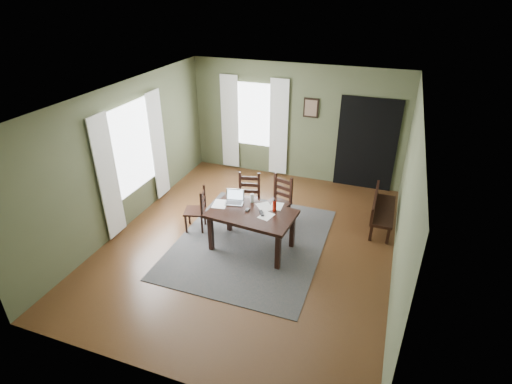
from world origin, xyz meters
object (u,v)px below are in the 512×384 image
at_px(chair_back_left, 249,199).
at_px(water_bottle, 274,206).
at_px(dining_table, 252,217).
at_px(chair_end, 197,210).
at_px(bench, 380,208).
at_px(laptop, 235,199).
at_px(chair_back_right, 279,202).

xyz_separation_m(chair_back_left, water_bottle, (0.73, -0.67, 0.36)).
distance_m(dining_table, chair_end, 1.23).
height_order(chair_back_left, bench, chair_back_left).
distance_m(chair_end, laptop, 0.86).
bearing_deg(laptop, water_bottle, -16.23).
relative_size(chair_back_right, laptop, 2.64).
distance_m(dining_table, chair_back_right, 1.00).
relative_size(chair_back_right, bench, 0.78).
xyz_separation_m(chair_end, water_bottle, (1.54, -0.05, 0.42)).
relative_size(chair_back_left, chair_back_right, 1.01).
bearing_deg(laptop, bench, 15.08).
xyz_separation_m(chair_back_left, laptop, (-0.04, -0.60, 0.32)).
distance_m(chair_end, bench, 3.50).
height_order(chair_back_left, chair_back_right, chair_back_left).
bearing_deg(laptop, chair_end, 169.12).
relative_size(dining_table, chair_back_left, 1.56).
xyz_separation_m(chair_back_right, water_bottle, (0.15, -0.78, 0.37)).
xyz_separation_m(chair_back_right, laptop, (-0.62, -0.72, 0.32)).
bearing_deg(chair_back_left, chair_back_right, -1.36).
bearing_deg(chair_back_right, chair_back_left, -151.93).
height_order(chair_end, chair_back_right, chair_back_right).
bearing_deg(dining_table, chair_back_left, 119.23).
height_order(bench, water_bottle, water_bottle).
bearing_deg(chair_back_left, bench, 2.23).
distance_m(chair_end, chair_back_right, 1.57).
xyz_separation_m(chair_end, chair_back_right, (1.39, 0.73, 0.05)).
bearing_deg(bench, dining_table, 125.87).
bearing_deg(water_bottle, chair_back_left, 137.64).
relative_size(chair_back_left, bench, 0.79).
distance_m(laptop, water_bottle, 0.77).
xyz_separation_m(chair_end, laptop, (0.77, 0.01, 0.37)).
height_order(dining_table, bench, dining_table).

